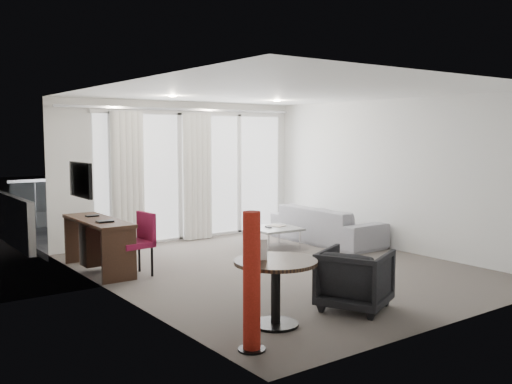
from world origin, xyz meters
TOP-DOWN VIEW (x-y plane):
  - floor at (0.00, 0.00)m, footprint 5.00×6.00m
  - ceiling at (0.00, 0.00)m, footprint 5.00×6.00m
  - wall_left at (-2.50, 0.00)m, footprint 0.00×6.00m
  - wall_right at (2.50, 0.00)m, footprint 0.00×6.00m
  - wall_front at (0.00, -3.00)m, footprint 5.00×0.00m
  - window_panel at (0.30, 2.98)m, footprint 4.00×0.02m
  - window_frame at (0.30, 2.97)m, footprint 4.10×0.06m
  - curtain_left at (-1.15, 2.82)m, footprint 0.60×0.20m
  - curtain_right at (0.25, 2.82)m, footprint 0.60×0.20m
  - curtain_track at (0.00, 2.82)m, footprint 4.80×0.04m
  - downlight_a at (-0.90, 1.60)m, footprint 0.12×0.12m
  - downlight_b at (1.20, 1.60)m, footprint 0.12×0.12m
  - desk at (-2.23, 1.44)m, footprint 0.51×1.63m
  - tv at (-2.46, 1.45)m, footprint 0.05×0.80m
  - desk_chair at (-1.92, 0.88)m, footprint 0.52×0.49m
  - round_table at (-1.61, -1.95)m, footprint 1.10×1.10m
  - menu_card at (-1.73, -1.87)m, footprint 0.12×0.07m
  - red_lamp at (-2.21, -2.37)m, footprint 0.34×0.34m
  - tub_armchair at (-0.52, -2.03)m, footprint 1.00×0.99m
  - coffee_table at (0.92, 1.31)m, footprint 0.85×0.85m
  - remote at (0.82, 1.36)m, footprint 0.07×0.18m
  - magazine at (1.04, 1.41)m, footprint 0.29×0.33m
  - sofa at (2.00, 1.14)m, footprint 0.89×2.27m
  - terrace_slab at (0.30, 4.50)m, footprint 5.60×3.00m
  - rattan_chair_a at (1.14, 3.77)m, footprint 0.60×0.60m
  - rattan_chair_b at (1.59, 4.09)m, footprint 0.61×0.61m
  - rattan_table at (1.61, 3.75)m, footprint 0.70×0.70m
  - balustrade at (0.30, 5.95)m, footprint 5.50×0.06m

SIDE VIEW (x-z plane):
  - terrace_slab at x=0.30m, z-range -0.12..0.00m
  - floor at x=0.00m, z-range 0.00..0.00m
  - coffee_table at x=0.92m, z-range 0.00..0.36m
  - rattan_table at x=1.61m, z-range 0.00..0.55m
  - sofa at x=2.00m, z-range 0.00..0.66m
  - tub_armchair at x=-0.52m, z-range 0.00..0.69m
  - round_table at x=-1.61m, z-range 0.00..0.70m
  - remote at x=0.82m, z-range 0.35..0.37m
  - magazine at x=1.04m, z-range 0.35..0.37m
  - desk at x=-2.23m, z-range 0.00..0.76m
  - rattan_chair_b at x=1.59m, z-range 0.00..0.78m
  - rattan_chair_a at x=1.14m, z-range 0.00..0.80m
  - desk_chair at x=-1.92m, z-range 0.00..0.89m
  - balustrade at x=0.30m, z-range -0.02..1.02m
  - red_lamp at x=-2.21m, z-range 0.00..1.30m
  - menu_card at x=-1.73m, z-range 0.61..0.83m
  - window_panel at x=0.30m, z-range 0.01..2.39m
  - curtain_left at x=-1.15m, z-range 0.01..2.39m
  - curtain_right at x=0.25m, z-range 0.01..2.39m
  - window_frame at x=0.30m, z-range -0.02..2.42m
  - wall_left at x=-2.50m, z-range 0.00..2.60m
  - wall_right at x=2.50m, z-range 0.00..2.60m
  - wall_front at x=0.00m, z-range 0.00..2.60m
  - tv at x=-2.46m, z-range 1.10..1.60m
  - curtain_track at x=0.00m, z-range 2.43..2.47m
  - downlight_a at x=-0.90m, z-range 2.58..2.60m
  - downlight_b at x=1.20m, z-range 2.58..2.60m
  - ceiling at x=0.00m, z-range 2.60..2.60m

